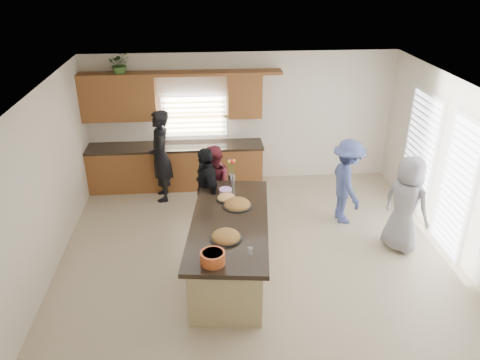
{
  "coord_description": "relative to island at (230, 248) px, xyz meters",
  "views": [
    {
      "loc": [
        -0.8,
        -6.51,
        4.57
      ],
      "look_at": [
        -0.23,
        0.51,
        1.15
      ],
      "focal_mm": 35.0,
      "sensor_mm": 36.0,
      "label": 1
    }
  ],
  "objects": [
    {
      "name": "floor",
      "position": [
        0.47,
        0.44,
        -0.45
      ],
      "size": [
        6.5,
        6.5,
        0.0
      ],
      "primitive_type": "plane",
      "color": "tan",
      "rests_on": "ground"
    },
    {
      "name": "room_shell",
      "position": [
        0.47,
        0.44,
        1.45
      ],
      "size": [
        6.52,
        6.02,
        2.81
      ],
      "color": "silver",
      "rests_on": "ground"
    },
    {
      "name": "back_cabinetry",
      "position": [
        -1.0,
        3.18,
        0.46
      ],
      "size": [
        4.08,
        0.66,
        2.46
      ],
      "color": "brown",
      "rests_on": "ground"
    },
    {
      "name": "right_wall_glazing",
      "position": [
        3.69,
        0.31,
        0.89
      ],
      "size": [
        0.06,
        4.0,
        2.25
      ],
      "color": "white",
      "rests_on": "ground"
    },
    {
      "name": "island",
      "position": [
        0.0,
        0.0,
        0.0
      ],
      "size": [
        1.46,
        2.82,
        0.95
      ],
      "rotation": [
        0.0,
        0.0,
        -0.12
      ],
      "color": "tan",
      "rests_on": "ground"
    },
    {
      "name": "platter_front",
      "position": [
        -0.08,
        -0.51,
        0.53
      ],
      "size": [
        0.46,
        0.46,
        0.19
      ],
      "color": "black",
      "rests_on": "island"
    },
    {
      "name": "platter_mid",
      "position": [
        0.15,
        0.41,
        0.53
      ],
      "size": [
        0.47,
        0.47,
        0.19
      ],
      "color": "black",
      "rests_on": "island"
    },
    {
      "name": "platter_back",
      "position": [
        -0.01,
        0.66,
        0.52
      ],
      "size": [
        0.33,
        0.33,
        0.13
      ],
      "color": "black",
      "rests_on": "island"
    },
    {
      "name": "salad_bowl",
      "position": [
        -0.28,
        -1.07,
        0.59
      ],
      "size": [
        0.33,
        0.33,
        0.16
      ],
      "color": "#C25223",
      "rests_on": "island"
    },
    {
      "name": "clear_cup",
      "position": [
        0.22,
        -0.92,
        0.55
      ],
      "size": [
        0.07,
        0.07,
        0.11
      ],
      "primitive_type": "cylinder",
      "color": "white",
      "rests_on": "island"
    },
    {
      "name": "plate_stack",
      "position": [
        -0.01,
        0.93,
        0.52
      ],
      "size": [
        0.22,
        0.22,
        0.05
      ],
      "primitive_type": "cylinder",
      "color": "#BD93D6",
      "rests_on": "island"
    },
    {
      "name": "flower_vase",
      "position": [
        0.11,
        1.25,
        0.74
      ],
      "size": [
        0.14,
        0.14,
        0.45
      ],
      "color": "silver",
      "rests_on": "island"
    },
    {
      "name": "potted_plant",
      "position": [
        -1.93,
        3.26,
        2.19
      ],
      "size": [
        0.5,
        0.45,
        0.48
      ],
      "primitive_type": "imported",
      "rotation": [
        0.0,
        0.0,
        0.21
      ],
      "color": "#3F6E2C",
      "rests_on": "back_cabinetry"
    },
    {
      "name": "woman_left_back",
      "position": [
        -1.22,
        2.6,
        0.49
      ],
      "size": [
        0.53,
        0.73,
        1.88
      ],
      "primitive_type": "imported",
      "rotation": [
        0.0,
        0.0,
        -1.45
      ],
      "color": "black",
      "rests_on": "ground"
    },
    {
      "name": "woman_left_mid",
      "position": [
        -0.2,
        1.6,
        0.3
      ],
      "size": [
        0.63,
        0.77,
        1.5
      ],
      "primitive_type": "imported",
      "rotation": [
        0.0,
        0.0,
        -1.49
      ],
      "color": "maroon",
      "rests_on": "ground"
    },
    {
      "name": "woman_left_front",
      "position": [
        -0.33,
        1.23,
        0.37
      ],
      "size": [
        0.67,
        1.04,
        1.64
      ],
      "primitive_type": "imported",
      "rotation": [
        0.0,
        0.0,
        -1.26
      ],
      "color": "black",
      "rests_on": "ground"
    },
    {
      "name": "woman_right_back",
      "position": [
        2.24,
        1.42,
        0.36
      ],
      "size": [
        0.64,
        1.07,
        1.62
      ],
      "primitive_type": "imported",
      "rotation": [
        0.0,
        0.0,
        1.61
      ],
      "color": "#3F4E8B",
      "rests_on": "ground"
    },
    {
      "name": "woman_right_front",
      "position": [
        2.94,
        0.44,
        0.4
      ],
      "size": [
        0.9,
        0.99,
        1.7
      ],
      "primitive_type": "imported",
      "rotation": [
        0.0,
        0.0,
        2.13
      ],
      "color": "gray",
      "rests_on": "ground"
    }
  ]
}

